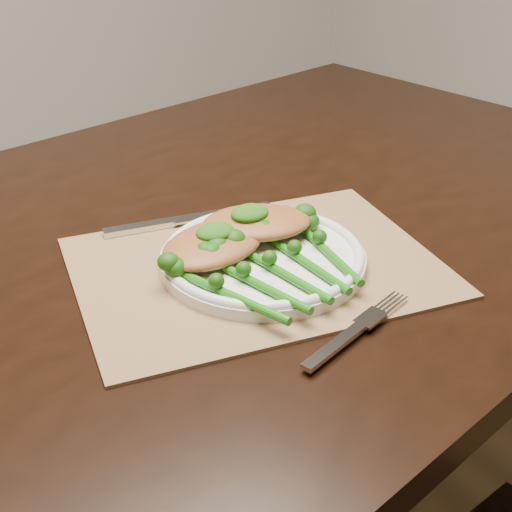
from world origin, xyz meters
TOP-DOWN VIEW (x-y plane):
  - dining_table at (0.07, 0.05)m, footprint 1.71×1.12m
  - placemat at (0.10, -0.07)m, footprint 0.48×0.40m
  - dinner_plate at (0.11, -0.08)m, footprint 0.24×0.24m
  - knife at (0.08, 0.08)m, footprint 0.23×0.07m
  - fork at (0.12, -0.24)m, footprint 0.17×0.06m
  - chicken_fillet_left at (0.06, -0.04)m, footprint 0.16×0.13m
  - chicken_fillet_right at (0.13, -0.04)m, footprint 0.16×0.14m
  - pesto_dollop_left at (0.07, -0.04)m, footprint 0.05×0.04m
  - pesto_dollop_right at (0.12, -0.04)m, footprint 0.05×0.04m
  - broccolini_bundle at (0.10, -0.13)m, footprint 0.19×0.20m

SIDE VIEW (x-z plane):
  - dining_table at x=0.07m, z-range 0.00..0.75m
  - placemat at x=0.10m, z-range 0.75..0.75m
  - fork at x=0.12m, z-range 0.76..0.76m
  - knife at x=0.08m, z-range 0.75..0.76m
  - dinner_plate at x=0.11m, z-range 0.75..0.78m
  - broccolini_bundle at x=0.10m, z-range 0.75..0.79m
  - chicken_fillet_left at x=0.06m, z-range 0.77..0.80m
  - chicken_fillet_right at x=0.13m, z-range 0.77..0.80m
  - pesto_dollop_left at x=0.07m, z-range 0.79..0.81m
  - pesto_dollop_right at x=0.12m, z-range 0.79..0.81m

